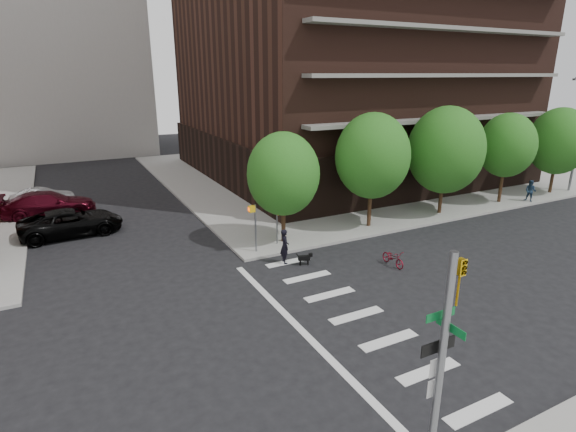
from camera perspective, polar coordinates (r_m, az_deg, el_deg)
ground at (r=17.29m, az=0.29°, el=-14.81°), size 120.00×120.00×0.00m
sidewalk_ne at (r=46.42m, az=9.39°, el=6.00°), size 39.00×33.00×0.15m
crosswalk at (r=18.26m, az=6.60°, el=-13.00°), size 3.85×13.00×0.01m
tree_a at (r=24.54m, az=-0.60°, el=5.34°), size 4.00×4.00×5.90m
tree_b at (r=27.61m, az=10.68°, el=7.49°), size 4.50×4.50×6.65m
tree_c at (r=31.63m, az=19.40°, el=7.89°), size 5.00×5.00×6.80m
tree_d at (r=36.20m, az=26.05°, el=8.06°), size 4.00×4.00×6.20m
tree_e at (r=41.14m, az=31.16°, el=8.13°), size 4.50×4.50×6.35m
traffic_signal at (r=10.60m, az=18.37°, el=-21.79°), size 0.90×0.75×6.00m
pedestrian_signal at (r=23.92m, az=-3.57°, el=-0.46°), size 2.18×0.67×2.60m
parked_car_black at (r=29.72m, az=-25.79°, el=-0.73°), size 2.99×5.89×1.60m
parked_car_maroon at (r=34.39m, az=-28.12°, el=1.35°), size 2.70×5.97×1.70m
parked_car_silver at (r=36.98m, az=-28.72°, el=2.04°), size 1.54×4.25×1.39m
scooter at (r=23.30m, az=13.20°, el=-5.20°), size 0.55×1.57×0.83m
dog_walker at (r=22.80m, az=-0.42°, el=-3.87°), size 0.73×0.55×1.82m
dog at (r=22.79m, az=2.17°, el=-5.33°), size 0.73×0.37×0.61m
pedestrian_far at (r=37.89m, az=28.43°, el=2.82°), size 0.92×0.81×1.60m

